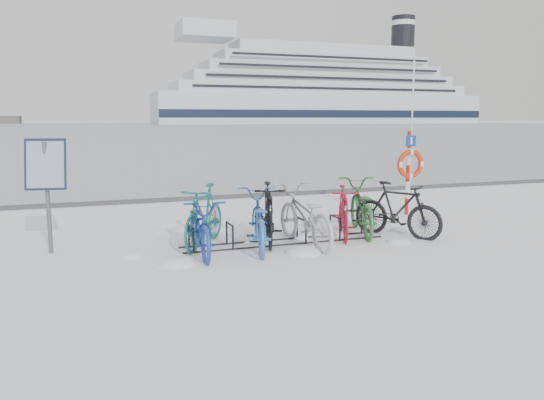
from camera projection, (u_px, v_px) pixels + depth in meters
The scene contains 16 objects.
ground at pixel (284, 243), 10.19m from camera, with size 900.00×900.00×0.00m, color white.
ice_sheet at pixel (95, 127), 154.53m from camera, with size 400.00×298.00×0.02m, color #A1ADB6.
quay_edge at pixel (213, 197), 15.68m from camera, with size 400.00×0.25×0.10m, color #3F3F42.
bike_rack at pixel (284, 234), 10.17m from camera, with size 4.00×0.48×0.46m.
info_board at pixel (46, 171), 9.15m from camera, with size 0.71×0.37×2.03m.
lifebuoy_station at pixel (410, 164), 12.94m from camera, with size 0.72×0.22×3.75m.
cruise_ferry at pixel (321, 93), 237.46m from camera, with size 149.95×28.25×49.27m.
bike_0 at pixel (200, 224), 9.30m from camera, with size 0.70×2.00×1.05m, color #1D3998.
bike_1 at pixel (204, 214), 9.93m from camera, with size 0.56×1.97×1.18m, color #1D6364.
bike_2 at pixel (258, 218), 9.70m from camera, with size 0.74×2.12×1.11m, color #326BBC.
bike_3 at pixel (268, 212), 10.18m from camera, with size 0.56×1.97×1.18m, color black.
bike_4 at pixel (304, 214), 9.99m from camera, with size 0.77×2.22×1.16m, color #B2B3B9.
bike_5 at pixel (343, 211), 10.62m from camera, with size 0.50×1.77×1.06m, color maroon.
bike_6 at pixel (361, 205), 11.02m from camera, with size 0.77×2.20×1.15m, color #2D622F.
bike_7 at pixel (397, 208), 10.71m from camera, with size 0.54×1.90×1.14m, color black.
snow_drifts at pixel (288, 247), 9.84m from camera, with size 5.97×1.84×0.23m.
Camera 1 is at (-3.55, -9.29, 2.37)m, focal length 35.00 mm.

